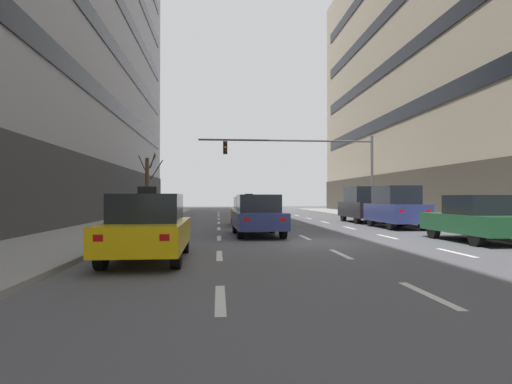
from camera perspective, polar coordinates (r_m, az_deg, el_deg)
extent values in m
plane|color=#515156|center=(15.16, 7.94, -6.64)|extent=(120.00, 120.00, 0.00)
cube|color=gray|center=(15.69, -24.82, -6.13)|extent=(3.96, 80.00, 0.14)
cube|color=silver|center=(6.88, -4.73, -13.87)|extent=(0.16, 2.00, 0.01)
cube|color=silver|center=(11.80, -4.85, -8.33)|extent=(0.16, 2.00, 0.01)
cube|color=silver|center=(16.77, -4.89, -6.06)|extent=(0.16, 2.00, 0.01)
cube|color=silver|center=(21.76, -4.92, -4.83)|extent=(0.16, 2.00, 0.01)
cube|color=silver|center=(26.75, -4.93, -4.06)|extent=(0.16, 2.00, 0.01)
cube|color=silver|center=(31.74, -4.94, -3.53)|extent=(0.16, 2.00, 0.01)
cube|color=silver|center=(36.73, -4.95, -3.14)|extent=(0.16, 2.00, 0.01)
cube|color=silver|center=(41.73, -4.95, -2.85)|extent=(0.16, 2.00, 0.01)
cube|color=silver|center=(46.73, -4.96, -2.62)|extent=(0.16, 2.00, 0.01)
cube|color=silver|center=(7.66, 21.78, -12.46)|extent=(0.16, 2.00, 0.01)
cube|color=silver|center=(12.28, 11.10, -8.03)|extent=(0.16, 2.00, 0.01)
cube|color=silver|center=(17.11, 6.43, -5.95)|extent=(0.16, 2.00, 0.01)
cube|color=silver|center=(22.02, 3.84, -4.78)|extent=(0.16, 2.00, 0.01)
cube|color=silver|center=(26.96, 2.21, -4.03)|extent=(0.16, 2.00, 0.01)
cube|color=silver|center=(31.92, 1.08, -3.51)|extent=(0.16, 2.00, 0.01)
cube|color=silver|center=(36.89, 0.26, -3.13)|extent=(0.16, 2.00, 0.01)
cube|color=silver|center=(41.87, -0.37, -2.84)|extent=(0.16, 2.00, 0.01)
cube|color=silver|center=(46.85, -0.87, -2.62)|extent=(0.16, 2.00, 0.01)
cube|color=silver|center=(13.58, 24.89, -7.27)|extent=(0.16, 2.00, 0.01)
cube|color=silver|center=(18.07, 16.92, -5.65)|extent=(0.16, 2.00, 0.01)
cube|color=silver|center=(22.77, 12.21, -4.63)|extent=(0.16, 2.00, 0.01)
cube|color=silver|center=(27.58, 9.13, -3.95)|extent=(0.16, 2.00, 0.01)
cube|color=silver|center=(32.44, 6.97, -3.46)|extent=(0.16, 2.00, 0.01)
cube|color=silver|center=(37.34, 5.37, -3.10)|extent=(0.16, 2.00, 0.01)
cube|color=silver|center=(42.27, 4.15, -2.82)|extent=(0.16, 2.00, 0.01)
cube|color=silver|center=(47.21, 3.19, -2.60)|extent=(0.16, 2.00, 0.01)
cylinder|color=black|center=(25.29, -3.06, -3.54)|extent=(0.23, 0.64, 0.64)
cylinder|color=black|center=(25.45, 0.42, -3.52)|extent=(0.23, 0.64, 0.64)
cylinder|color=black|center=(22.70, -2.61, -3.86)|extent=(0.23, 0.64, 0.64)
cylinder|color=black|center=(22.87, 1.26, -3.84)|extent=(0.23, 0.64, 0.64)
cube|color=yellow|center=(24.05, -1.00, -2.95)|extent=(1.92, 4.31, 0.62)
cube|color=black|center=(23.84, -0.96, -1.44)|extent=(1.61, 1.89, 0.66)
cube|color=white|center=(26.06, -2.84, -2.54)|extent=(0.20, 0.08, 0.14)
cube|color=red|center=(21.91, -2.06, -2.89)|extent=(0.20, 0.08, 0.14)
cube|color=white|center=(26.18, -0.13, -2.53)|extent=(0.20, 0.08, 0.14)
cube|color=red|center=(22.05, 1.17, -2.87)|extent=(0.20, 0.08, 0.14)
cube|color=black|center=(23.84, -0.96, -0.44)|extent=(0.43, 0.21, 0.17)
cylinder|color=black|center=(12.65, -16.72, -6.30)|extent=(0.23, 0.66, 0.66)
cylinder|color=black|center=(12.44, -9.40, -6.42)|extent=(0.23, 0.66, 0.66)
cylinder|color=black|center=(10.02, -19.76, -7.77)|extent=(0.23, 0.66, 0.66)
cylinder|color=black|center=(9.76, -10.49, -8.00)|extent=(0.23, 0.66, 0.66)
cube|color=yellow|center=(11.15, -14.01, -5.41)|extent=(1.88, 4.43, 0.64)
cube|color=black|center=(10.92, -14.15, -2.03)|extent=(1.62, 1.92, 0.68)
cube|color=white|center=(13.38, -15.37, -4.14)|extent=(0.20, 0.08, 0.14)
cube|color=red|center=(9.16, -20.05, -5.72)|extent=(0.20, 0.08, 0.14)
cube|color=white|center=(13.22, -9.84, -4.19)|extent=(0.20, 0.08, 0.14)
cube|color=red|center=(8.92, -11.95, -5.88)|extent=(0.20, 0.08, 0.14)
cube|color=black|center=(10.92, -14.15, 0.23)|extent=(0.44, 0.20, 0.18)
cylinder|color=black|center=(19.02, -2.74, -4.43)|extent=(0.24, 0.68, 0.67)
cylinder|color=black|center=(19.20, 2.13, -4.39)|extent=(0.24, 0.68, 0.67)
cylinder|color=black|center=(16.29, -2.07, -5.05)|extent=(0.24, 0.68, 0.67)
cylinder|color=black|center=(16.50, 3.59, -5.00)|extent=(0.24, 0.68, 0.67)
cube|color=navy|center=(17.71, 0.20, -3.65)|extent=(2.00, 4.53, 0.65)
cube|color=black|center=(17.49, 0.28, -1.48)|extent=(1.68, 1.98, 0.69)
cube|color=white|center=(19.83, -2.44, -3.00)|extent=(0.21, 0.09, 0.14)
cube|color=red|center=(15.46, -1.24, -3.65)|extent=(0.21, 0.09, 0.14)
cube|color=white|center=(19.97, 1.31, -2.99)|extent=(0.21, 0.09, 0.14)
cube|color=red|center=(15.63, 3.56, -3.62)|extent=(0.21, 0.09, 0.14)
cylinder|color=black|center=(17.88, 22.35, -4.63)|extent=(0.23, 0.66, 0.66)
cylinder|color=black|center=(18.68, 26.69, -4.44)|extent=(0.23, 0.66, 0.66)
cylinder|color=black|center=(15.56, 27.06, -5.20)|extent=(0.23, 0.66, 0.66)
cube|color=#1E512D|center=(17.10, 26.85, -3.72)|extent=(1.90, 4.42, 0.64)
cube|color=black|center=(16.91, 27.20, -1.51)|extent=(1.62, 1.92, 0.68)
cube|color=white|center=(18.64, 21.59, -3.14)|extent=(0.20, 0.08, 0.14)
cube|color=red|center=(14.94, 29.24, -3.72)|extent=(0.20, 0.08, 0.14)
cube|color=white|center=(19.26, 25.00, -3.05)|extent=(0.20, 0.08, 0.14)
cylinder|color=black|center=(24.14, 14.92, -3.62)|extent=(0.23, 0.67, 0.66)
cylinder|color=black|center=(24.72, 18.45, -3.54)|extent=(0.23, 0.67, 0.66)
cylinder|color=black|center=(21.60, 17.34, -3.96)|extent=(0.23, 0.67, 0.66)
cylinder|color=black|center=(22.25, 21.20, -3.85)|extent=(0.23, 0.67, 0.66)
cube|color=navy|center=(23.14, 17.93, -2.61)|extent=(1.88, 4.44, 0.91)
cube|color=black|center=(23.13, 17.92, -0.37)|extent=(1.63, 2.63, 0.91)
cube|color=white|center=(24.93, 14.63, -2.12)|extent=(0.20, 0.08, 0.14)
cube|color=red|center=(20.88, 18.58, -2.39)|extent=(0.20, 0.08, 0.14)
cube|color=white|center=(25.39, 17.39, -2.08)|extent=(0.20, 0.08, 0.14)
cube|color=red|center=(21.42, 21.77, -2.33)|extent=(0.20, 0.08, 0.14)
cylinder|color=black|center=(28.90, 11.45, -3.12)|extent=(0.23, 0.69, 0.69)
cylinder|color=black|center=(29.41, 14.58, -3.07)|extent=(0.23, 0.69, 0.69)
cylinder|color=black|center=(26.20, 13.19, -3.36)|extent=(0.23, 0.69, 0.69)
cylinder|color=black|center=(26.77, 16.60, -3.30)|extent=(0.23, 0.69, 0.69)
cube|color=black|center=(27.79, 13.92, -2.24)|extent=(1.94, 4.61, 0.94)
cube|color=black|center=(27.78, 13.92, -0.30)|extent=(1.68, 2.72, 0.94)
cube|color=white|center=(29.74, 11.29, -1.83)|extent=(0.21, 0.08, 0.15)
cube|color=red|center=(25.43, 14.12, -2.01)|extent=(0.21, 0.08, 0.15)
cube|color=white|center=(30.14, 13.75, -1.80)|extent=(0.21, 0.08, 0.15)
cube|color=red|center=(25.90, 16.94, -1.98)|extent=(0.21, 0.08, 0.15)
cylinder|color=#4C4C51|center=(30.53, 15.05, 1.92)|extent=(0.18, 0.18, 5.62)
cylinder|color=#4C4C51|center=(29.26, 4.06, 6.78)|extent=(11.77, 0.12, 0.12)
cube|color=black|center=(28.84, -4.08, 5.85)|extent=(0.28, 0.24, 0.84)
sphere|color=#4B0704|center=(28.73, -4.08, 6.40)|extent=(0.17, 0.17, 0.17)
sphere|color=orange|center=(28.70, -4.08, 5.88)|extent=(0.17, 0.17, 0.17)
sphere|color=#073E10|center=(28.67, -4.08, 5.37)|extent=(0.17, 0.17, 0.17)
cylinder|color=#4C3823|center=(30.67, -14.18, 0.52)|extent=(0.25, 0.25, 4.14)
cylinder|color=#42301E|center=(31.00, -13.54, 3.84)|extent=(0.65, 0.68, 0.97)
cylinder|color=#42301E|center=(30.92, -13.46, 4.07)|extent=(0.48, 0.78, 0.99)
cylinder|color=#42301E|center=(31.13, -12.98, 2.86)|extent=(1.06, 1.23, 1.31)
cylinder|color=#42301E|center=(30.55, -14.84, 3.79)|extent=(0.62, 0.73, 1.07)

